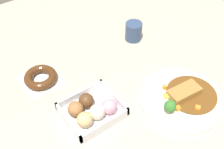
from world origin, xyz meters
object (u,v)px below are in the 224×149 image
object	(u,v)px
coffee_mug	(134,31)
curry_plate	(181,98)
chocolate_ring_donut	(41,77)
donut_box	(91,110)

from	to	relation	value
coffee_mug	curry_plate	bearing A→B (deg)	-103.05
curry_plate	chocolate_ring_donut	size ratio (longest dim) A/B	2.03
curry_plate	donut_box	size ratio (longest dim) A/B	1.56
chocolate_ring_donut	curry_plate	bearing A→B (deg)	-46.75
chocolate_ring_donut	donut_box	bearing A→B (deg)	-74.98
donut_box	coffee_mug	xyz separation A→B (m)	(0.36, 0.23, 0.01)
chocolate_ring_donut	coffee_mug	xyz separation A→B (m)	(0.42, -0.00, 0.02)
curry_plate	coffee_mug	size ratio (longest dim) A/B	3.64
curry_plate	chocolate_ring_donut	bearing A→B (deg)	133.25
chocolate_ring_donut	coffee_mug	size ratio (longest dim) A/B	1.79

